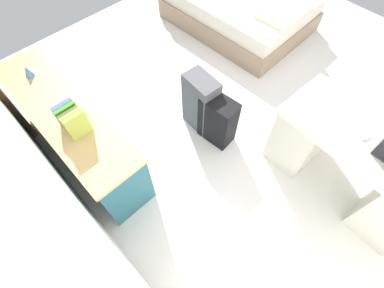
% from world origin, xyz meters
% --- Properties ---
extents(ground_plane, '(5.67, 5.67, 0.00)m').
position_xyz_m(ground_plane, '(0.00, 0.00, 0.00)').
color(ground_plane, silver).
extents(wall_back, '(4.67, 0.10, 2.83)m').
position_xyz_m(wall_back, '(0.00, 2.13, 1.41)').
color(wall_back, silver).
rests_on(wall_back, ground_plane).
extents(desk, '(1.47, 0.72, 0.73)m').
position_xyz_m(desk, '(-1.22, 0.14, 0.38)').
color(desk, silver).
rests_on(desk, ground_plane).
extents(credenza, '(1.80, 0.48, 0.73)m').
position_xyz_m(credenza, '(0.78, 1.74, 0.37)').
color(credenza, '#235B6B').
rests_on(credenza, ground_plane).
extents(bed, '(1.94, 1.46, 0.58)m').
position_xyz_m(bed, '(1.15, -1.11, 0.24)').
color(bed, gray).
rests_on(bed, ground_plane).
extents(suitcase_black, '(0.38, 0.26, 0.57)m').
position_xyz_m(suitcase_black, '(-0.02, 0.60, 0.28)').
color(suitcase_black, black).
rests_on(suitcase_black, ground_plane).
extents(suitcase_spare_grey, '(0.38, 0.25, 0.68)m').
position_xyz_m(suitcase_spare_grey, '(0.23, 0.60, 0.34)').
color(suitcase_spare_grey, '#4C4C51').
rests_on(suitcase_spare_grey, ground_plane).
extents(computer_mouse, '(0.06, 0.10, 0.03)m').
position_xyz_m(computer_mouse, '(-1.15, 0.14, 0.75)').
color(computer_mouse, white).
rests_on(computer_mouse, desk).
extents(book_row, '(0.23, 0.17, 0.24)m').
position_xyz_m(book_row, '(0.51, 1.75, 0.84)').
color(book_row, '#A9BC47').
rests_on(book_row, credenza).
extents(figurine_small, '(0.08, 0.08, 0.11)m').
position_xyz_m(figurine_small, '(1.32, 1.75, 0.79)').
color(figurine_small, '#4C7FBF').
rests_on(figurine_small, credenza).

